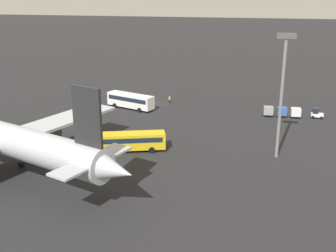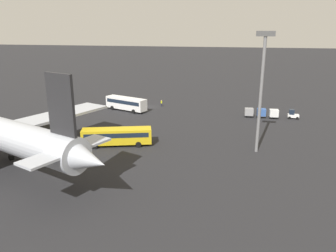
{
  "view_description": "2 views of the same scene",
  "coord_description": "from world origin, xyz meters",
  "px_view_note": "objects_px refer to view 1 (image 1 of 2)",
  "views": [
    {
      "loc": [
        -22.65,
        91.42,
        25.53
      ],
      "look_at": [
        -7.86,
        22.96,
        2.47
      ],
      "focal_mm": 45.0,
      "sensor_mm": 36.0,
      "label": 1
    },
    {
      "loc": [
        -23.45,
        80.37,
        19.59
      ],
      "look_at": [
        -11.01,
        26.08,
        3.03
      ],
      "focal_mm": 35.0,
      "sensor_mm": 36.0,
      "label": 2
    }
  ],
  "objects_px": {
    "shuttle_bus_far": "(129,140)",
    "baggage_tug": "(316,114)",
    "worker_person": "(170,99)",
    "cargo_cart_grey": "(268,111)",
    "shuttle_bus_near": "(131,100)",
    "cargo_cart_white": "(296,112)",
    "cargo_cart_blue": "(282,111)"
  },
  "relations": [
    {
      "from": "shuttle_bus_far",
      "to": "baggage_tug",
      "type": "distance_m",
      "value": 41.3
    },
    {
      "from": "worker_person",
      "to": "cargo_cart_grey",
      "type": "distance_m",
      "value": 23.05
    },
    {
      "from": "shuttle_bus_near",
      "to": "cargo_cart_white",
      "type": "bearing_deg",
      "value": -158.62
    },
    {
      "from": "cargo_cart_white",
      "to": "cargo_cart_grey",
      "type": "xyz_separation_m",
      "value": [
        5.51,
        -0.0,
        0.0
      ]
    },
    {
      "from": "shuttle_bus_near",
      "to": "cargo_cart_blue",
      "type": "relative_size",
      "value": 5.37
    },
    {
      "from": "baggage_tug",
      "to": "worker_person",
      "type": "height_order",
      "value": "baggage_tug"
    },
    {
      "from": "cargo_cart_grey",
      "to": "shuttle_bus_far",
      "type": "bearing_deg",
      "value": 47.83
    },
    {
      "from": "cargo_cart_white",
      "to": "cargo_cart_blue",
      "type": "distance_m",
      "value": 2.76
    },
    {
      "from": "cargo_cart_grey",
      "to": "shuttle_bus_near",
      "type": "bearing_deg",
      "value": 0.7
    },
    {
      "from": "shuttle_bus_near",
      "to": "worker_person",
      "type": "bearing_deg",
      "value": -119.45
    },
    {
      "from": "shuttle_bus_far",
      "to": "worker_person",
      "type": "height_order",
      "value": "shuttle_bus_far"
    },
    {
      "from": "shuttle_bus_far",
      "to": "baggage_tug",
      "type": "xyz_separation_m",
      "value": [
        -32.29,
        -25.73,
        -0.89
      ]
    },
    {
      "from": "cargo_cart_blue",
      "to": "baggage_tug",
      "type": "bearing_deg",
      "value": -174.62
    },
    {
      "from": "worker_person",
      "to": "cargo_cart_white",
      "type": "distance_m",
      "value": 28.42
    },
    {
      "from": "shuttle_bus_far",
      "to": "cargo_cart_blue",
      "type": "xyz_separation_m",
      "value": [
        -25.35,
        -25.08,
        -0.63
      ]
    },
    {
      "from": "shuttle_bus_far",
      "to": "cargo_cart_white",
      "type": "xyz_separation_m",
      "value": [
        -28.11,
        -24.95,
        -0.63
      ]
    },
    {
      "from": "shuttle_bus_far",
      "to": "cargo_cart_blue",
      "type": "relative_size",
      "value": 5.75
    },
    {
      "from": "shuttle_bus_near",
      "to": "cargo_cart_blue",
      "type": "xyz_separation_m",
      "value": [
        -32.55,
        -0.49,
        -0.76
      ]
    },
    {
      "from": "worker_person",
      "to": "cargo_cart_blue",
      "type": "xyz_separation_m",
      "value": [
        -25.05,
        5.75,
        0.32
      ]
    },
    {
      "from": "baggage_tug",
      "to": "cargo_cart_white",
      "type": "xyz_separation_m",
      "value": [
        4.18,
        0.79,
        0.25
      ]
    },
    {
      "from": "shuttle_bus_far",
      "to": "worker_person",
      "type": "relative_size",
      "value": 7.0
    },
    {
      "from": "worker_person",
      "to": "cargo_cart_blue",
      "type": "relative_size",
      "value": 0.82
    },
    {
      "from": "shuttle_bus_far",
      "to": "cargo_cart_grey",
      "type": "bearing_deg",
      "value": -150.42
    },
    {
      "from": "baggage_tug",
      "to": "cargo_cart_grey",
      "type": "distance_m",
      "value": 9.72
    },
    {
      "from": "worker_person",
      "to": "shuttle_bus_far",
      "type": "bearing_deg",
      "value": 89.43
    },
    {
      "from": "worker_person",
      "to": "cargo_cart_grey",
      "type": "relative_size",
      "value": 0.82
    },
    {
      "from": "shuttle_bus_near",
      "to": "cargo_cart_white",
      "type": "distance_m",
      "value": 35.31
    },
    {
      "from": "shuttle_bus_near",
      "to": "cargo_cart_grey",
      "type": "xyz_separation_m",
      "value": [
        -29.79,
        -0.36,
        -0.76
      ]
    },
    {
      "from": "shuttle_bus_near",
      "to": "cargo_cart_grey",
      "type": "height_order",
      "value": "shuttle_bus_near"
    },
    {
      "from": "baggage_tug",
      "to": "cargo_cart_grey",
      "type": "bearing_deg",
      "value": 5.61
    },
    {
      "from": "shuttle_bus_far",
      "to": "baggage_tug",
      "type": "bearing_deg",
      "value": -159.69
    },
    {
      "from": "cargo_cart_blue",
      "to": "shuttle_bus_near",
      "type": "bearing_deg",
      "value": 0.87
    }
  ]
}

